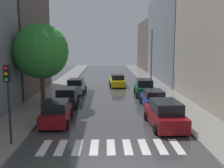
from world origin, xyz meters
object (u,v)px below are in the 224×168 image
(parked_car_left_third, at_px, (76,86))
(parked_car_right_nearest, at_px, (165,115))
(street_tree_left, at_px, (41,51))
(lamp_post_right, at_px, (152,54))
(parked_car_right_second, at_px, (153,99))
(parked_car_right_third, at_px, (144,88))
(parked_car_left_second, at_px, (67,97))
(traffic_light_left_corner, at_px, (8,87))
(taxi_midroad, at_px, (117,81))
(parked_car_left_nearest, at_px, (56,113))

(parked_car_left_third, distance_m, parked_car_right_nearest, 14.66)
(parked_car_right_nearest, xyz_separation_m, street_tree_left, (-9.61, 5.85, 4.11))
(lamp_post_right, bearing_deg, parked_car_right_second, -98.83)
(parked_car_right_nearest, height_order, parked_car_right_third, parked_car_right_third)
(parked_car_right_nearest, bearing_deg, parked_car_left_second, 48.09)
(traffic_light_left_corner, bearing_deg, parked_car_right_nearest, 19.30)
(parked_car_left_third, xyz_separation_m, street_tree_left, (-2.17, -6.79, 4.17))
(taxi_midroad, bearing_deg, lamp_post_right, -115.06)
(parked_car_right_nearest, height_order, street_tree_left, street_tree_left)
(parked_car_right_third, bearing_deg, parked_car_left_nearest, 144.71)
(parked_car_right_second, relative_size, parked_car_right_third, 0.94)
(street_tree_left, relative_size, lamp_post_right, 0.96)
(taxi_midroad, relative_size, street_tree_left, 0.65)
(parked_car_right_nearest, relative_size, lamp_post_right, 0.64)
(parked_car_left_second, relative_size, parked_car_left_third, 0.99)
(parked_car_left_third, xyz_separation_m, parked_car_right_nearest, (7.44, -12.63, 0.06))
(parked_car_right_second, bearing_deg, parked_car_left_second, 84.69)
(street_tree_left, bearing_deg, parked_car_left_nearest, -66.57)
(parked_car_right_third, bearing_deg, parked_car_left_second, 123.61)
(parked_car_left_second, height_order, parked_car_right_nearest, parked_car_right_nearest)
(parked_car_left_nearest, bearing_deg, taxi_midroad, -18.90)
(taxi_midroad, height_order, street_tree_left, street_tree_left)
(parked_car_left_second, xyz_separation_m, taxi_midroad, (5.11, 11.28, -0.02))
(street_tree_left, xyz_separation_m, traffic_light_left_corner, (0.43, -9.06, -1.66))
(parked_car_left_third, height_order, taxi_midroad, taxi_midroad)
(parked_car_left_nearest, bearing_deg, traffic_light_left_corner, 156.19)
(parked_car_left_nearest, bearing_deg, parked_car_left_second, -1.23)
(taxi_midroad, bearing_deg, parked_car_right_nearest, -174.04)
(parked_car_left_third, distance_m, traffic_light_left_corner, 16.14)
(parked_car_left_second, relative_size, lamp_post_right, 0.55)
(parked_car_right_third, bearing_deg, parked_car_right_second, -177.13)
(parked_car_right_second, bearing_deg, traffic_light_left_corner, 132.22)
(parked_car_left_second, xyz_separation_m, traffic_light_left_corner, (-1.62, -9.44, 2.50))
(parked_car_right_nearest, bearing_deg, taxi_midroad, 5.54)
(parked_car_left_second, bearing_deg, parked_car_right_third, -61.38)
(parked_car_left_third, height_order, parked_car_right_second, parked_car_left_third)
(parked_car_left_third, height_order, parked_car_right_third, parked_car_right_third)
(parked_car_right_nearest, height_order, taxi_midroad, taxi_midroad)
(lamp_post_right, bearing_deg, parked_car_right_third, -108.50)
(parked_car_right_second, relative_size, lamp_post_right, 0.54)
(traffic_light_left_corner, bearing_deg, street_tree_left, 92.74)
(parked_car_left_nearest, relative_size, parked_car_right_nearest, 0.91)
(parked_car_right_third, height_order, taxi_midroad, parked_car_right_third)
(parked_car_left_third, bearing_deg, taxi_midroad, -43.71)
(taxi_midroad, bearing_deg, parked_car_right_second, -169.15)
(parked_car_left_second, bearing_deg, parked_car_right_nearest, -131.95)
(parked_car_left_third, xyz_separation_m, parked_car_right_second, (7.70, -7.01, -0.05))
(parked_car_left_second, distance_m, street_tree_left, 4.66)
(taxi_midroad, distance_m, traffic_light_left_corner, 21.93)
(parked_car_right_third, bearing_deg, parked_car_right_nearest, -178.69)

